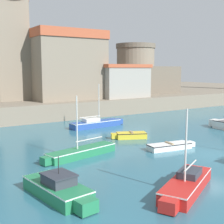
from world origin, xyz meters
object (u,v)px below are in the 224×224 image
(dinghy_yellow_4, at_px, (130,135))
(sailboat_red_6, at_px, (186,184))
(fortress, at_px, (135,75))
(sailboat_blue_1, at_px, (96,123))
(sailboat_green_2, at_px, (81,152))
(motorboat_green_0, at_px, (59,189))
(dinghy_white_7, at_px, (170,146))
(church, at_px, (46,62))
(harbor_shed_near_wharf, at_px, (122,81))

(dinghy_yellow_4, height_order, sailboat_red_6, sailboat_red_6)
(fortress, bearing_deg, sailboat_red_6, -123.53)
(sailboat_red_6, bearing_deg, sailboat_blue_1, 73.93)
(sailboat_green_2, bearing_deg, sailboat_blue_1, 54.32)
(motorboat_green_0, distance_m, dinghy_white_7, 12.19)
(dinghy_yellow_4, relative_size, church, 0.19)
(sailboat_blue_1, xyz_separation_m, church, (0.58, 16.20, 7.11))
(sailboat_green_2, distance_m, dinghy_white_7, 7.42)
(sailboat_blue_1, xyz_separation_m, sailboat_red_6, (-5.40, -18.74, -0.00))
(harbor_shed_near_wharf, bearing_deg, church, 141.26)
(dinghy_yellow_4, bearing_deg, sailboat_red_6, -113.28)
(dinghy_yellow_4, bearing_deg, dinghy_white_7, -85.63)
(motorboat_green_0, distance_m, sailboat_red_6, 6.65)
(dinghy_yellow_4, bearing_deg, motorboat_green_0, -140.86)
(sailboat_blue_1, xyz_separation_m, sailboat_green_2, (-6.98, -9.72, -0.07))
(motorboat_green_0, bearing_deg, church, 69.54)
(motorboat_green_0, distance_m, sailboat_green_2, 7.44)
(motorboat_green_0, height_order, sailboat_blue_1, sailboat_blue_1)
(motorboat_green_0, xyz_separation_m, fortress, (28.99, 31.82, 4.89))
(church, relative_size, fortress, 1.55)
(motorboat_green_0, xyz_separation_m, church, (11.92, 31.95, 7.06))
(sailboat_red_6, bearing_deg, fortress, 56.47)
(motorboat_green_0, relative_size, church, 0.29)
(sailboat_blue_1, height_order, sailboat_red_6, sailboat_blue_1)
(sailboat_blue_1, bearing_deg, dinghy_yellow_4, -91.88)
(dinghy_yellow_4, bearing_deg, sailboat_blue_1, 88.12)
(harbor_shed_near_wharf, bearing_deg, sailboat_green_2, -131.76)
(sailboat_green_2, relative_size, harbor_shed_near_wharf, 0.81)
(sailboat_blue_1, height_order, dinghy_yellow_4, sailboat_blue_1)
(sailboat_red_6, relative_size, church, 0.31)
(sailboat_green_2, height_order, church, church)
(dinghy_yellow_4, distance_m, fortress, 29.39)
(motorboat_green_0, height_order, sailboat_green_2, sailboat_green_2)
(church, distance_m, fortress, 17.22)
(sailboat_red_6, relative_size, dinghy_white_7, 1.31)
(sailboat_red_6, height_order, church, church)
(sailboat_green_2, bearing_deg, dinghy_white_7, -15.61)
(church, bearing_deg, sailboat_red_6, -99.71)
(sailboat_red_6, relative_size, harbor_shed_near_wharf, 0.72)
(sailboat_red_6, bearing_deg, sailboat_green_2, 99.99)
(fortress, bearing_deg, harbor_shed_near_wharf, -138.21)
(motorboat_green_0, bearing_deg, dinghy_white_7, 19.32)
(harbor_shed_near_wharf, bearing_deg, fortress, 41.79)
(sailboat_blue_1, distance_m, fortress, 24.38)
(church, bearing_deg, dinghy_yellow_4, -92.01)
(sailboat_red_6, distance_m, fortress, 42.03)
(fortress, bearing_deg, sailboat_blue_1, -137.71)
(sailboat_red_6, xyz_separation_m, harbor_shed_near_wharf, (15.06, 27.65, 4.27))
(sailboat_red_6, distance_m, harbor_shed_near_wharf, 31.77)
(dinghy_white_7, distance_m, fortress, 33.23)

